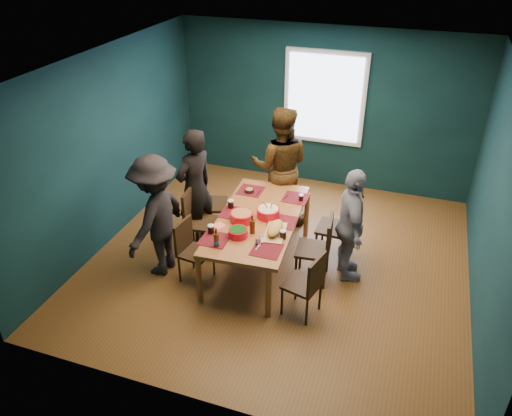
{
  "coord_description": "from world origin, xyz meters",
  "views": [
    {
      "loc": [
        1.51,
        -5.43,
        4.16
      ],
      "look_at": [
        -0.26,
        -0.24,
        0.91
      ],
      "focal_mm": 35.0,
      "sensor_mm": 36.0,
      "label": 1
    }
  ],
  "objects": [
    {
      "name": "room",
      "position": [
        0.0,
        0.27,
        1.37
      ],
      "size": [
        5.01,
        5.01,
        2.71
      ],
      "color": "brown",
      "rests_on": "ground"
    },
    {
      "name": "dining_table",
      "position": [
        -0.24,
        -0.22,
        0.69
      ],
      "size": [
        1.12,
        2.06,
        0.76
      ],
      "rotation": [
        0.0,
        0.0,
        0.06
      ],
      "color": "#9C572E",
      "rests_on": "floor"
    },
    {
      "name": "chair_left_far",
      "position": [
        -1.25,
        0.3,
        0.59
      ],
      "size": [
        0.57,
        0.57,
        1.01
      ],
      "rotation": [
        0.0,
        0.0,
        0.3
      ],
      "color": "black",
      "rests_on": "floor"
    },
    {
      "name": "chair_left_mid",
      "position": [
        -1.16,
        -0.14,
        0.55
      ],
      "size": [
        0.46,
        0.46,
        0.95
      ],
      "rotation": [
        0.0,
        0.0,
        0.08
      ],
      "color": "black",
      "rests_on": "floor"
    },
    {
      "name": "chair_left_near",
      "position": [
        -0.99,
        -0.73,
        0.49
      ],
      "size": [
        0.42,
        0.42,
        0.83
      ],
      "rotation": [
        0.0,
        0.0,
        -0.13
      ],
      "color": "black",
      "rests_on": "floor"
    },
    {
      "name": "chair_right_far",
      "position": [
        0.76,
        0.31,
        0.56
      ],
      "size": [
        0.45,
        0.45,
        0.97
      ],
      "rotation": [
        0.0,
        0.0,
        -0.03
      ],
      "color": "black",
      "rests_on": "floor"
    },
    {
      "name": "chair_right_mid",
      "position": [
        0.6,
        -0.25,
        0.55
      ],
      "size": [
        0.46,
        0.46,
        0.94
      ],
      "rotation": [
        0.0,
        0.0,
        0.09
      ],
      "color": "black",
      "rests_on": "floor"
    },
    {
      "name": "chair_right_near",
      "position": [
        0.62,
        -0.96,
        0.5
      ],
      "size": [
        0.48,
        0.48,
        0.86
      ],
      "rotation": [
        0.0,
        0.0,
        -0.26
      ],
      "color": "black",
      "rests_on": "floor"
    },
    {
      "name": "person_far_left",
      "position": [
        -1.27,
        0.07,
        0.87
      ],
      "size": [
        0.62,
        0.74,
        1.74
      ],
      "primitive_type": "imported",
      "rotation": [
        0.0,
        0.0,
        4.33
      ],
      "color": "black",
      "rests_on": "floor"
    },
    {
      "name": "person_back",
      "position": [
        -0.31,
        1.02,
        0.92
      ],
      "size": [
        1.02,
        0.87,
        1.83
      ],
      "primitive_type": "imported",
      "rotation": [
        0.0,
        0.0,
        3.36
      ],
      "color": "black",
      "rests_on": "floor"
    },
    {
      "name": "person_right",
      "position": [
        0.93,
        -0.06,
        0.78
      ],
      "size": [
        0.67,
        0.98,
        1.55
      ],
      "primitive_type": "imported",
      "rotation": [
        0.0,
        0.0,
        1.93
      ],
      "color": "silver",
      "rests_on": "floor"
    },
    {
      "name": "person_near_left",
      "position": [
        -1.44,
        -0.72,
        0.83
      ],
      "size": [
        0.72,
        1.13,
        1.67
      ],
      "primitive_type": "imported",
      "rotation": [
        0.0,
        0.0,
        4.61
      ],
      "color": "black",
      "rests_on": "floor"
    },
    {
      "name": "bowl_salad",
      "position": [
        -0.41,
        -0.36,
        0.83
      ],
      "size": [
        0.3,
        0.3,
        0.12
      ],
      "color": "red",
      "rests_on": "dining_table"
    },
    {
      "name": "bowl_dumpling",
      "position": [
        -0.13,
        -0.16,
        0.83
      ],
      "size": [
        0.3,
        0.3,
        0.28
      ],
      "color": "red",
      "rests_on": "dining_table"
    },
    {
      "name": "bowl_herbs",
      "position": [
        -0.34,
        -0.71,
        0.82
      ],
      "size": [
        0.24,
        0.24,
        0.1
      ],
      "color": "red",
      "rests_on": "dining_table"
    },
    {
      "name": "cutting_board",
      "position": [
        0.07,
        -0.5,
        0.82
      ],
      "size": [
        0.32,
        0.6,
        0.13
      ],
      "rotation": [
        0.0,
        0.0,
        0.13
      ],
      "color": "#DBAF76",
      "rests_on": "dining_table"
    },
    {
      "name": "small_bowl",
      "position": [
        -0.58,
        0.38,
        0.79
      ],
      "size": [
        0.13,
        0.13,
        0.05
      ],
      "color": "black",
      "rests_on": "dining_table"
    },
    {
      "name": "beer_bottle_a",
      "position": [
        -0.5,
        -0.99,
        0.85
      ],
      "size": [
        0.07,
        0.07,
        0.25
      ],
      "color": "#4A240D",
      "rests_on": "dining_table"
    },
    {
      "name": "beer_bottle_b",
      "position": [
        -0.19,
        -0.58,
        0.86
      ],
      "size": [
        0.07,
        0.07,
        0.26
      ],
      "color": "#4A240D",
      "rests_on": "dining_table"
    },
    {
      "name": "cola_glass_a",
      "position": [
        -0.67,
        -0.75,
        0.82
      ],
      "size": [
        0.08,
        0.08,
        0.11
      ],
      "color": "black",
      "rests_on": "dining_table"
    },
    {
      "name": "cola_glass_b",
      "position": [
        0.2,
        -0.57,
        0.82
      ],
      "size": [
        0.08,
        0.08,
        0.11
      ],
      "color": "black",
      "rests_on": "dining_table"
    },
    {
      "name": "cola_glass_c",
      "position": [
        0.17,
        0.39,
        0.81
      ],
      "size": [
        0.07,
        0.07,
        0.09
      ],
      "color": "black",
      "rests_on": "dining_table"
    },
    {
      "name": "cola_glass_d",
      "position": [
        -0.67,
        -0.1,
        0.83
      ],
      "size": [
        0.08,
        0.08,
        0.11
      ],
      "color": "black",
      "rests_on": "dining_table"
    },
    {
      "name": "napkin_a",
      "position": [
        0.11,
        -0.14,
        0.76
      ],
      "size": [
        0.2,
        0.2,
        0.0
      ],
      "primitive_type": "cube",
      "rotation": [
        0.0,
        0.0,
        0.46
      ],
      "color": "#F96968",
      "rests_on": "dining_table"
    },
    {
      "name": "napkin_b",
      "position": [
        -0.64,
        -0.56,
        0.76
      ],
      "size": [
        0.18,
        0.18,
        0.0
      ],
      "primitive_type": "cube",
      "rotation": [
        0.0,
        0.0,
        -0.55
      ],
      "color": "#F96968",
      "rests_on": "dining_table"
    },
    {
      "name": "napkin_c",
      "position": [
        0.05,
        -0.93,
        0.76
      ],
      "size": [
        0.17,
        0.17,
        0.0
      ],
      "primitive_type": "cube",
      "rotation": [
        0.0,
        0.0,
        0.64
      ],
      "color": "#F96968",
      "rests_on": "dining_table"
    }
  ]
}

